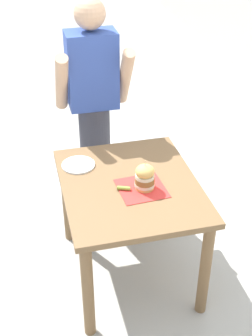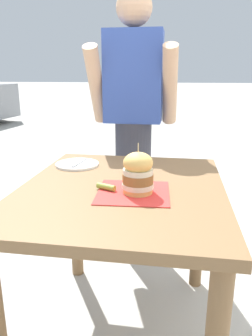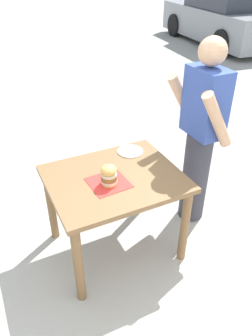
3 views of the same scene
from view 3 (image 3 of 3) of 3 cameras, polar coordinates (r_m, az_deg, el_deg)
ground_plane at (r=3.00m, az=-1.76°, el=-13.38°), size 80.00×80.00×0.00m
patio_table at (r=2.59m, az=-1.99°, el=-3.85°), size 0.84×1.01×0.75m
serving_paper at (r=2.45m, az=-3.07°, el=-2.56°), size 0.30×0.30×0.00m
sandwich at (r=2.38m, az=-2.99°, el=-1.20°), size 0.12×0.12×0.20m
pickle_spear at (r=2.53m, az=-3.90°, el=-0.92°), size 0.08×0.05×0.02m
side_plate_with_forks at (r=2.82m, az=0.74°, el=2.93°), size 0.22×0.22×0.02m
diner_across_table at (r=2.88m, az=12.85°, el=5.60°), size 0.55×0.35×1.69m
parked_car_near_curb at (r=10.52m, az=16.67°, el=24.01°), size 4.36×2.17×1.60m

